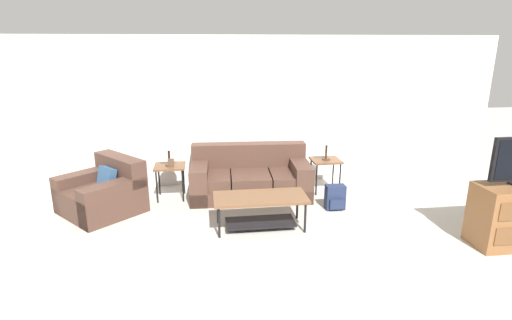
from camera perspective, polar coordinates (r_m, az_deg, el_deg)
The scene contains 10 objects.
wall_back at distance 7.11m, azimuth -0.84°, elevation 6.93°, with size 9.11×0.06×2.60m.
couch at distance 6.67m, azimuth -0.86°, elevation -2.63°, with size 1.98×1.06×0.82m.
armchair at distance 6.46m, azimuth -20.95°, elevation -4.47°, with size 1.44×1.44×0.80m.
coffee_table at distance 5.48m, azimuth 0.62°, elevation -6.38°, with size 1.27×0.58×0.46m.
side_table_left at distance 6.61m, azimuth -12.21°, elevation -1.31°, with size 0.49×0.44×0.56m.
side_table_right at distance 6.89m, azimuth 9.92°, elevation -0.46°, with size 0.49×0.44×0.56m.
table_lamp_left at distance 6.49m, azimuth -12.44°, elevation 2.50°, with size 0.31×0.31×0.50m.
table_lamp_right at distance 6.78m, azimuth 10.10°, elevation 3.21°, with size 0.31×0.31×0.50m.
backpack at distance 6.26m, azimuth 11.24°, elevation -5.30°, with size 0.30×0.24×0.38m.
picture_frame at distance 6.51m, azimuth -12.06°, elevation -0.37°, with size 0.10×0.04×0.13m.
Camera 1 is at (-0.82, -2.49, 2.45)m, focal length 28.00 mm.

